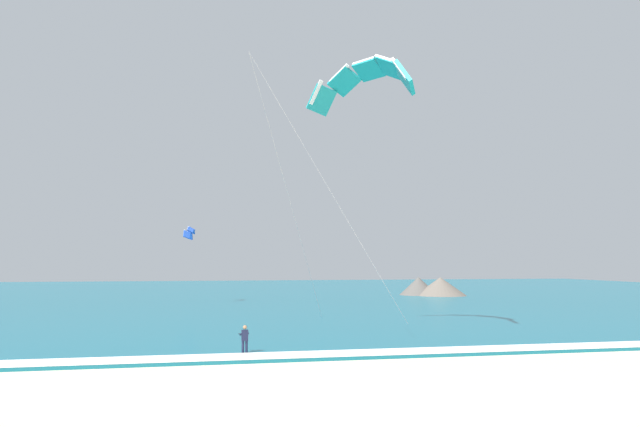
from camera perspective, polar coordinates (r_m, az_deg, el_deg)
sea at (r=88.97m, az=-9.86°, el=-8.16°), size 200.00×120.00×0.20m
surf_foam at (r=30.26m, az=-8.15°, el=-14.31°), size 200.00×2.02×0.04m
surfboard at (r=31.51m, az=-7.75°, el=-14.30°), size 0.65×1.45×0.09m
kitesurfer at (r=31.39m, az=-7.74°, el=-12.64°), size 0.57×0.57×1.69m
kite_primary at (r=40.85m, az=4.54°, el=13.57°), size 11.22×9.43×18.37m
kite_distant at (r=69.15m, az=-13.21°, el=-1.84°), size 1.32×4.43×1.59m
headland_right at (r=85.12m, az=11.56°, el=-7.41°), size 9.85×9.06×2.88m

